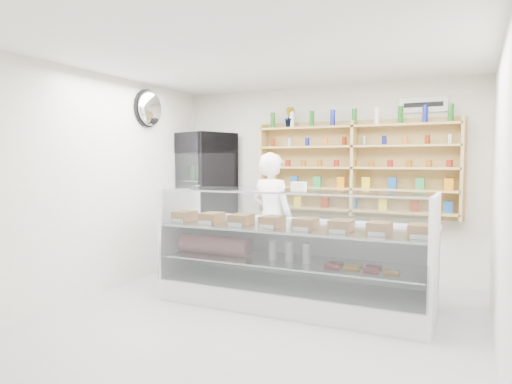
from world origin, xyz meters
The scene contains 8 objects.
room centered at (0.00, 0.00, 1.40)m, with size 5.00×5.00×5.00m.
display_counter centered at (0.16, 0.81, 0.37)m, with size 3.13×0.94×1.36m.
shop_worker centered at (-0.44, 1.61, 0.91)m, with size 0.66×0.43×1.81m, color white.
drinks_cooler centered at (-1.85, 2.14, 1.07)m, with size 0.97×0.96×2.14m.
wall_shelving centered at (0.50, 2.34, 1.59)m, with size 2.84×0.28×1.33m.
potted_plant centered at (-0.47, 2.34, 2.35)m, with size 0.17×0.14×0.30m, color #1E6626.
security_mirror centered at (-2.17, 1.20, 2.45)m, with size 0.15×0.50×0.50m, color silver.
wall_sign centered at (1.40, 2.47, 2.45)m, with size 0.62×0.03×0.20m, color white.
Camera 1 is at (2.05, -4.08, 1.69)m, focal length 32.00 mm.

